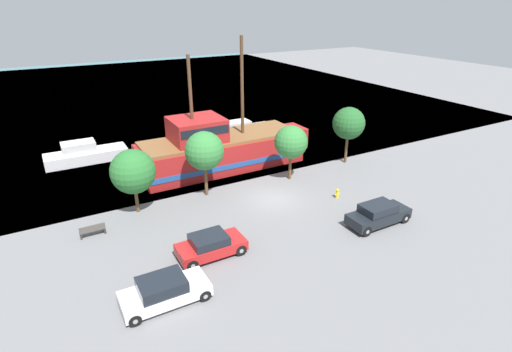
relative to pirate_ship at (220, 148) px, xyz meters
name	(u,v)px	position (x,y,z in m)	size (l,w,h in m)	color
ground_plane	(273,199)	(0.88, -7.77, -1.80)	(160.00, 160.00, 0.00)	slate
water_surface	(134,92)	(0.88, 36.23, -1.80)	(80.00, 80.00, 0.00)	teal
pirate_ship	(220,148)	(0.00, 0.00, 0.00)	(15.91, 4.89, 11.29)	#A31E1E
moored_boat_dockside	(240,130)	(5.68, 7.11, -1.13)	(7.36, 2.16, 1.77)	#B7B2A8
moored_boat_outer	(85,154)	(-10.51, 7.36, -1.05)	(7.25, 2.30, 1.99)	silver
parked_car_curb_front	(164,291)	(-9.81, -14.91, -1.10)	(4.37, 1.99, 1.41)	white
parked_car_curb_mid	(378,214)	(5.08, -14.47, -1.04)	(4.50, 1.78, 1.53)	black
parked_car_curb_rear	(211,245)	(-6.20, -12.32, -1.10)	(4.02, 1.94, 1.39)	#B21E1E
fire_hydrant	(337,193)	(5.26, -10.05, -1.39)	(0.42, 0.25, 0.76)	yellow
bench_promenade_east	(92,230)	(-11.99, -6.67, -1.37)	(1.58, 0.45, 0.85)	#4C4742
tree_row_east	(133,172)	(-8.65, -4.79, 1.32)	(3.12, 3.12, 4.68)	brown
tree_row_mideast	(204,151)	(-3.29, -4.66, 1.84)	(2.93, 2.93, 5.11)	brown
tree_row_midwest	(291,142)	(4.07, -5.28, 1.48)	(2.75, 2.75, 4.66)	brown
tree_row_west	(349,123)	(10.71, -4.65, 1.96)	(2.91, 2.91, 5.23)	brown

